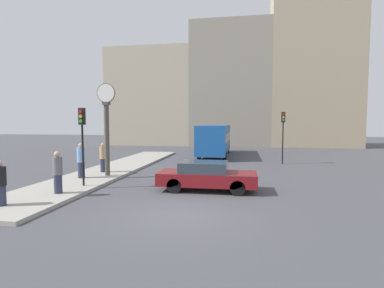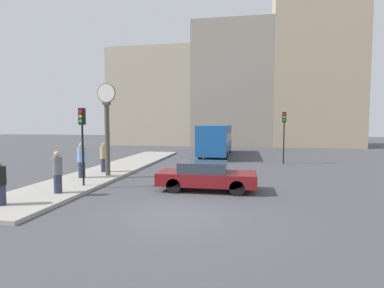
{
  "view_description": "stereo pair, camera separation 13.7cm",
  "coord_description": "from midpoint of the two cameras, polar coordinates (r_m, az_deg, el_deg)",
  "views": [
    {
      "loc": [
        2.04,
        -9.56,
        3.03
      ],
      "look_at": [
        -0.51,
        5.61,
        1.94
      ],
      "focal_mm": 28.0,
      "sensor_mm": 36.0,
      "label": 1
    },
    {
      "loc": [
        2.17,
        -9.54,
        3.03
      ],
      "look_at": [
        -0.51,
        5.61,
        1.94
      ],
      "focal_mm": 28.0,
      "sensor_mm": 36.0,
      "label": 2
    }
  ],
  "objects": [
    {
      "name": "sidewalk_corner",
      "position": [
        20.09,
        -14.06,
        -4.53
      ],
      "size": [
        3.17,
        21.13,
        0.14
      ],
      "primitive_type": "cube",
      "color": "#A39E93",
      "rests_on": "ground_plane"
    },
    {
      "name": "pedestrian_black_jacket",
      "position": [
        12.49,
        -32.53,
        -6.32
      ],
      "size": [
        0.43,
        0.43,
        1.59
      ],
      "color": "#2D334C",
      "rests_on": "sidewalk_corner"
    },
    {
      "name": "street_clock",
      "position": [
        16.89,
        -15.66,
        3.19
      ],
      "size": [
        1.04,
        0.34,
        5.01
      ],
      "color": "#4C473D",
      "rests_on": "sidewalk_corner"
    },
    {
      "name": "traffic_light_near",
      "position": [
        14.52,
        -19.93,
        2.52
      ],
      "size": [
        0.26,
        0.24,
        3.56
      ],
      "color": "black",
      "rests_on": "sidewalk_corner"
    },
    {
      "name": "pedestrian_tan_coat",
      "position": [
        18.33,
        -16.28,
        -2.5
      ],
      "size": [
        0.39,
        0.39,
        1.7
      ],
      "color": "#2D334C",
      "rests_on": "sidewalk_corner"
    },
    {
      "name": "building_row",
      "position": [
        40.4,
        9.28,
        11.48
      ],
      "size": [
        32.48,
        5.0,
        19.6
      ],
      "color": "#B7A88E",
      "rests_on": "ground_plane"
    },
    {
      "name": "ground_plane",
      "position": [
        10.24,
        -2.32,
        -13.16
      ],
      "size": [
        120.0,
        120.0,
        0.0
      ],
      "primitive_type": "plane",
      "color": "#47474C"
    },
    {
      "name": "traffic_light_far",
      "position": [
        22.86,
        17.3,
        3.13
      ],
      "size": [
        0.26,
        0.24,
        3.82
      ],
      "color": "black",
      "rests_on": "ground_plane"
    },
    {
      "name": "bus_distant",
      "position": [
        27.52,
        4.74,
        1.07
      ],
      "size": [
        2.43,
        9.18,
        2.79
      ],
      "color": "#195199",
      "rests_on": "ground_plane"
    },
    {
      "name": "pedestrian_grey_jacket",
      "position": [
        13.48,
        -23.97,
        -4.9
      ],
      "size": [
        0.37,
        0.37,
        1.73
      ],
      "color": "#2D334C",
      "rests_on": "sidewalk_corner"
    },
    {
      "name": "sedan_car",
      "position": [
        13.48,
        2.98,
        -6.06
      ],
      "size": [
        4.35,
        1.72,
        1.29
      ],
      "color": "maroon",
      "rests_on": "ground_plane"
    },
    {
      "name": "pedestrian_blue_stripe",
      "position": [
        16.75,
        -20.08,
        -2.96
      ],
      "size": [
        0.41,
        0.41,
        1.83
      ],
      "color": "#2D334C",
      "rests_on": "sidewalk_corner"
    }
  ]
}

